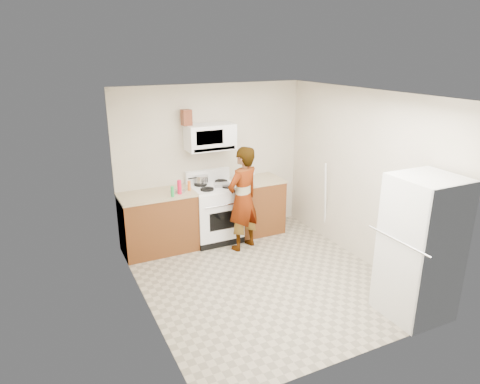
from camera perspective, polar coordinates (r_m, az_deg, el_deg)
floor at (r=6.03m, az=3.15°, el=-11.41°), size 3.60×3.60×0.00m
back_wall at (r=7.07m, az=-3.73°, el=4.09°), size 3.20×0.02×2.50m
right_wall at (r=6.41m, az=15.88°, el=1.91°), size 0.02×3.60×2.50m
cabinet_left at (r=6.74m, az=-10.83°, el=-4.13°), size 1.12×0.62×0.90m
counter_left at (r=6.57m, az=-11.07°, el=-0.36°), size 1.14×0.64×0.03m
cabinet_right at (r=7.32m, az=2.23°, el=-1.92°), size 0.80×0.62×0.90m
counter_right at (r=7.17m, az=2.27°, el=1.58°), size 0.82×0.64×0.03m
gas_range at (r=6.99m, az=-3.40°, el=-2.65°), size 0.76×0.65×1.13m
microwave at (r=6.77m, az=-4.01°, el=7.35°), size 0.76×0.38×0.40m
person at (r=6.56m, az=0.39°, el=-0.92°), size 0.70×0.58×1.64m
fridge at (r=5.33m, az=22.92°, el=-6.91°), size 0.71×0.71×1.70m
kettle at (r=7.26m, az=1.18°, el=2.65°), size 0.19×0.19×0.17m
jug at (r=6.64m, az=-7.16°, el=9.83°), size 0.15×0.15×0.24m
saucepan at (r=6.93m, az=-5.14°, el=1.71°), size 0.24×0.24×0.11m
tray at (r=6.81m, az=-2.44°, el=0.96°), size 0.28×0.22×0.05m
bottle_spray at (r=6.47m, az=-8.08°, el=0.65°), size 0.08×0.08×0.22m
bottle_hot_sauce at (r=6.62m, az=-6.80°, el=0.85°), size 0.06×0.06×0.15m
bottle_green_cap at (r=6.37m, az=-9.00°, el=0.06°), size 0.06×0.06×0.16m
pot_lid at (r=6.60m, az=-8.31°, el=0.08°), size 0.27×0.27×0.01m
broom at (r=7.11m, az=11.30°, el=-1.11°), size 0.24×0.19×1.31m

